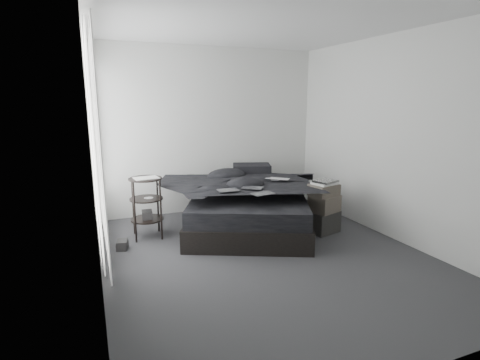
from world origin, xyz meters
name	(u,v)px	position (x,y,z in m)	size (l,w,h in m)	color
floor	(266,256)	(0.00, 0.00, 0.00)	(3.60, 4.20, 0.01)	#363639
ceiling	(269,18)	(0.00, 0.00, 2.60)	(3.60, 4.20, 0.01)	white
wall_back	(209,131)	(0.00, 2.10, 1.30)	(3.60, 0.01, 2.60)	silver
wall_front	(426,185)	(0.00, -2.10, 1.30)	(3.60, 0.01, 2.60)	silver
wall_left	(91,154)	(-1.80, 0.00, 1.30)	(0.01, 4.20, 2.60)	silver
wall_right	(395,139)	(1.80, 0.00, 1.30)	(0.01, 4.20, 2.60)	silver
window_left	(91,139)	(-1.78, 0.90, 1.35)	(0.02, 2.00, 2.30)	white
curtain_left	(97,145)	(-1.73, 0.90, 1.28)	(0.06, 2.12, 2.48)	white
bed	(249,217)	(0.23, 1.02, 0.14)	(1.57, 2.07, 0.28)	black
mattress	(249,200)	(0.23, 1.02, 0.39)	(1.51, 2.01, 0.22)	black
duvet	(249,185)	(0.21, 0.97, 0.62)	(1.53, 1.77, 0.24)	black
pillow_lower	(247,176)	(0.52, 1.77, 0.57)	(0.62, 0.42, 0.14)	black
pillow_upper	(252,168)	(0.58, 1.72, 0.71)	(0.58, 0.40, 0.13)	black
laptop	(277,175)	(0.60, 0.90, 0.76)	(0.33, 0.21, 0.03)	silver
comic_a	(228,184)	(-0.23, 0.62, 0.75)	(0.26, 0.17, 0.01)	black
comic_b	(252,182)	(0.11, 0.63, 0.75)	(0.26, 0.17, 0.01)	black
comic_c	(263,187)	(0.10, 0.31, 0.76)	(0.26, 0.17, 0.01)	black
side_stand	(147,208)	(-1.17, 1.17, 0.39)	(0.43, 0.43, 0.79)	black
papers	(146,178)	(-1.16, 1.16, 0.80)	(0.30, 0.23, 0.02)	white
floor_books	(122,244)	(-1.53, 0.85, 0.06)	(0.12, 0.17, 0.12)	black
box_lower	(323,222)	(1.09, 0.45, 0.15)	(0.40, 0.31, 0.29)	#242424
box_mid	(325,203)	(1.10, 0.44, 0.41)	(0.37, 0.29, 0.22)	#574E44
box_upper	(324,190)	(1.08, 0.45, 0.60)	(0.35, 0.28, 0.16)	#574E44
art_book_white	(325,183)	(1.09, 0.45, 0.69)	(0.30, 0.24, 0.03)	silver
art_book_snake	(326,181)	(1.10, 0.44, 0.72)	(0.29, 0.23, 0.03)	silver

